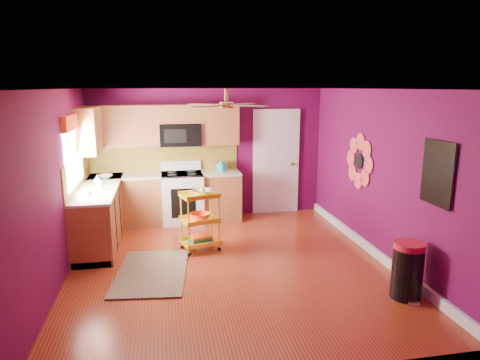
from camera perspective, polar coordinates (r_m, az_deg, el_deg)
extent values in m
plane|color=maroon|center=(6.34, -1.40, -11.18)|extent=(5.00, 5.00, 0.00)
cube|color=#570A3D|center=(8.39, -4.18, 3.54)|extent=(4.50, 0.04, 2.50)
cube|color=#570A3D|center=(3.60, 4.92, -8.53)|extent=(4.50, 0.04, 2.50)
cube|color=#570A3D|center=(6.03, -23.08, -0.92)|extent=(0.04, 5.00, 2.50)
cube|color=#570A3D|center=(6.68, 17.96, 0.68)|extent=(0.04, 5.00, 2.50)
cube|color=silver|center=(5.81, -1.54, 12.04)|extent=(4.50, 5.00, 0.04)
cube|color=white|center=(6.99, 17.09, -8.84)|extent=(0.05, 4.90, 0.14)
cube|color=brown|center=(7.46, -18.14, -4.48)|extent=(0.60, 2.30, 0.90)
cube|color=brown|center=(8.21, -9.77, -2.52)|extent=(2.80, 0.60, 0.90)
cube|color=beige|center=(7.35, -18.39, -0.96)|extent=(0.63, 2.30, 0.04)
cube|color=beige|center=(8.10, -9.89, 0.70)|extent=(2.80, 0.63, 0.04)
cube|color=black|center=(7.58, -17.94, -7.37)|extent=(0.54, 2.30, 0.10)
cube|color=black|center=(8.32, -9.67, -5.18)|extent=(2.80, 0.54, 0.10)
cube|color=white|center=(8.19, -7.67, -2.42)|extent=(0.76, 0.66, 0.92)
cube|color=black|center=(8.08, -7.76, 0.77)|extent=(0.76, 0.62, 0.03)
cube|color=white|center=(8.33, -7.88, 1.93)|extent=(0.76, 0.06, 0.18)
cube|color=black|center=(7.88, -7.54, -3.08)|extent=(0.45, 0.02, 0.55)
cube|color=brown|center=(8.13, -15.39, 6.93)|extent=(1.32, 0.33, 0.75)
cube|color=brown|center=(8.18, -2.78, 7.39)|extent=(0.72, 0.33, 0.75)
cube|color=brown|center=(8.10, -8.05, 8.69)|extent=(0.76, 0.33, 0.34)
cube|color=brown|center=(7.71, -19.36, 6.41)|extent=(0.33, 1.30, 0.75)
cube|color=black|center=(8.10, -7.96, 5.99)|extent=(0.76, 0.38, 0.40)
cube|color=brown|center=(8.34, -9.99, 2.94)|extent=(2.80, 0.01, 0.51)
cube|color=brown|center=(7.34, -20.78, 1.05)|extent=(0.01, 2.30, 0.51)
cube|color=white|center=(6.99, -21.33, 3.43)|extent=(0.03, 1.20, 1.00)
cube|color=#F24515|center=(6.93, -21.39, 7.28)|extent=(0.08, 1.35, 0.22)
cube|color=white|center=(8.65, 4.78, 2.29)|extent=(0.85, 0.04, 2.05)
cube|color=white|center=(8.64, 4.82, 2.27)|extent=(0.95, 0.02, 2.15)
sphere|color=#BF8C3F|center=(8.70, 6.91, 2.12)|extent=(0.07, 0.07, 0.07)
cylinder|color=black|center=(7.18, 15.61, 2.42)|extent=(0.01, 0.24, 0.24)
cube|color=#1CAFB9|center=(5.45, 24.92, 0.81)|extent=(0.03, 0.52, 0.72)
cube|color=black|center=(5.44, 24.79, 0.81)|extent=(0.01, 0.56, 0.76)
cylinder|color=#BF8C3F|center=(6.01, -1.84, 11.28)|extent=(0.06, 0.06, 0.16)
cylinder|color=#BF8C3F|center=(6.02, -1.83, 9.95)|extent=(0.20, 0.20, 0.08)
cube|color=#4C2D19|center=(6.33, 0.24, 10.08)|extent=(0.47, 0.47, 0.01)
cube|color=#4C2D19|center=(6.25, -4.69, 10.01)|extent=(0.47, 0.47, 0.01)
cube|color=#4C2D19|center=(5.71, -4.12, 9.80)|extent=(0.47, 0.47, 0.01)
cube|color=#4C2D19|center=(5.80, 1.25, 9.86)|extent=(0.47, 0.47, 0.01)
cube|color=black|center=(6.19, -11.68, -11.94)|extent=(1.11, 1.63, 0.02)
cylinder|color=yellow|center=(6.51, -6.85, -6.19)|extent=(0.02, 0.02, 0.86)
cylinder|color=yellow|center=(6.68, -2.81, -5.63)|extent=(0.02, 0.02, 0.86)
cylinder|color=yellow|center=(6.82, -7.83, -5.35)|extent=(0.02, 0.02, 0.86)
cylinder|color=yellow|center=(6.98, -3.94, -4.83)|extent=(0.02, 0.02, 0.86)
sphere|color=black|center=(6.66, -6.75, -9.80)|extent=(0.06, 0.06, 0.06)
sphere|color=black|center=(6.83, -2.77, -9.16)|extent=(0.06, 0.06, 0.06)
sphere|color=black|center=(6.96, -7.72, -8.81)|extent=(0.06, 0.06, 0.06)
sphere|color=black|center=(7.12, -3.89, -8.23)|extent=(0.06, 0.06, 0.06)
cube|color=yellow|center=(6.63, -5.42, -2.10)|extent=(0.65, 0.54, 0.03)
cube|color=yellow|center=(6.74, -5.35, -5.37)|extent=(0.65, 0.54, 0.03)
cube|color=yellow|center=(6.86, -5.29, -8.28)|extent=(0.65, 0.54, 0.03)
imported|color=beige|center=(6.63, -5.02, -1.61)|extent=(0.38, 0.38, 0.08)
sphere|color=yellow|center=(6.63, -5.02, -1.42)|extent=(0.10, 0.10, 0.10)
imported|color=#F24515|center=(6.72, -5.36, -4.84)|extent=(0.39, 0.39, 0.10)
cube|color=navy|center=(6.84, -5.29, -8.00)|extent=(0.38, 0.32, 0.04)
cube|color=#267233|center=(6.83, -5.30, -7.70)|extent=(0.38, 0.32, 0.04)
cube|color=#F24515|center=(6.82, -5.30, -7.44)|extent=(0.38, 0.32, 0.03)
cylinder|color=black|center=(5.68, 21.39, -11.49)|extent=(0.45, 0.45, 0.63)
cylinder|color=#AC182C|center=(5.55, 21.68, -8.15)|extent=(0.37, 0.37, 0.07)
cube|color=beige|center=(5.67, 22.15, -14.97)|extent=(0.14, 0.09, 0.03)
cylinder|color=teal|center=(8.20, -2.48, 1.73)|extent=(0.18, 0.18, 0.16)
sphere|color=teal|center=(8.19, -2.48, 2.41)|extent=(0.06, 0.06, 0.06)
cube|color=beige|center=(8.27, -2.52, 1.89)|extent=(0.22, 0.15, 0.18)
imported|color=#EA3F72|center=(7.07, -18.21, -0.57)|extent=(0.08, 0.08, 0.17)
imported|color=white|center=(7.43, -18.45, 0.00)|extent=(0.13, 0.13, 0.17)
imported|color=white|center=(7.96, -17.46, 0.46)|extent=(0.24, 0.24, 0.06)
imported|color=white|center=(6.75, -19.63, -1.63)|extent=(0.11, 0.11, 0.09)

